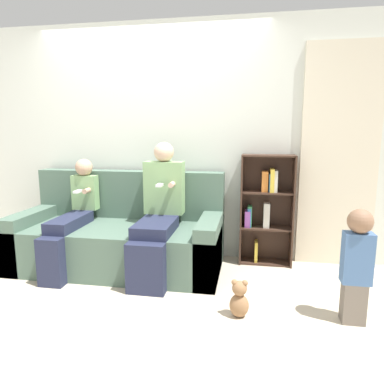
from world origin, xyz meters
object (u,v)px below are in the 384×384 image
at_px(toddler_standing, 357,262).
at_px(bookshelf, 265,208).
at_px(adult_seated, 159,209).
at_px(child_seated, 72,216).
at_px(couch, 121,236).
at_px(teddy_bear, 239,300).

height_order(toddler_standing, bookshelf, bookshelf).
distance_m(adult_seated, toddler_standing, 1.76).
relative_size(child_seated, bookshelf, 0.95).
bearing_deg(toddler_standing, bookshelf, 118.57).
xyz_separation_m(adult_seated, bookshelf, (1.03, 0.47, -0.05)).
height_order(couch, toddler_standing, couch).
distance_m(adult_seated, child_seated, 0.90).
bearing_deg(teddy_bear, adult_seated, 138.90).
bearing_deg(couch, adult_seated, -15.10).
height_order(couch, bookshelf, bookshelf).
relative_size(couch, adult_seated, 1.62).
height_order(toddler_standing, teddy_bear, toddler_standing).
distance_m(couch, toddler_standing, 2.22).
relative_size(couch, toddler_standing, 2.44).
bearing_deg(teddy_bear, couch, 146.64).
bearing_deg(adult_seated, child_seated, -176.83).
bearing_deg(adult_seated, couch, 164.90).
relative_size(toddler_standing, teddy_bear, 2.88).
relative_size(toddler_standing, bookshelf, 0.74).
bearing_deg(adult_seated, toddler_standing, -21.38).
bearing_deg(toddler_standing, child_seated, 166.84).
xyz_separation_m(toddler_standing, teddy_bear, (-0.82, -0.07, -0.33)).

